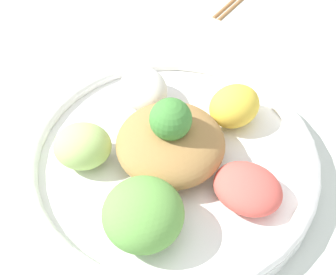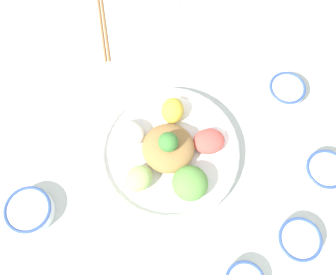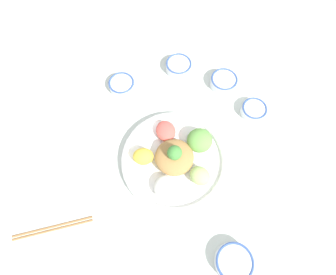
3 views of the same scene
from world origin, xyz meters
name	(u,v)px [view 3 (image 3 of 3)]	position (x,y,z in m)	size (l,w,h in m)	color
ground_plane	(170,172)	(0.00, 0.00, 0.00)	(2.40, 2.40, 0.00)	silver
salad_platter	(175,159)	(0.04, 0.01, 0.03)	(0.35, 0.35, 0.11)	white
sauce_bowl_red	(122,85)	(0.18, 0.33, 0.02)	(0.10, 0.10, 0.04)	white
rice_bowl_blue	(224,81)	(0.40, 0.02, 0.02)	(0.10, 0.10, 0.04)	white
sauce_bowl_dark	(254,110)	(0.35, -0.13, 0.02)	(0.09, 0.09, 0.04)	white
rice_bowl_plain	(234,262)	(-0.13, -0.30, 0.02)	(0.11, 0.11, 0.04)	white
sauce_bowl_far	(179,66)	(0.37, 0.20, 0.02)	(0.10, 0.10, 0.04)	white
chopsticks_pair_near	(53,228)	(-0.35, 0.20, 0.00)	(0.19, 0.18, 0.01)	#9E6B3D
serving_spoon_main	(37,163)	(-0.22, 0.39, 0.00)	(0.07, 0.12, 0.01)	silver
serving_spoon_extra	(99,125)	(0.00, 0.31, 0.00)	(0.10, 0.12, 0.01)	silver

